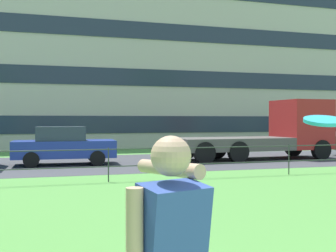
{
  "coord_description": "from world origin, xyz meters",
  "views": [
    {
      "loc": [
        -1.88,
        0.03,
        1.8
      ],
      "look_at": [
        0.29,
        7.26,
        1.69
      ],
      "focal_mm": 45.46,
      "sensor_mm": 36.0,
      "label": 1
    }
  ],
  "objects_px": {
    "apartment_building_background": "(125,63)",
    "car_blue_center": "(64,145)",
    "flatbed_truck_far_right": "(274,133)",
    "frisbee": "(324,121)"
  },
  "relations": [
    {
      "from": "frisbee",
      "to": "apartment_building_background",
      "type": "distance_m",
      "value": 31.21
    },
    {
      "from": "frisbee",
      "to": "apartment_building_background",
      "type": "bearing_deg",
      "value": 81.55
    },
    {
      "from": "frisbee",
      "to": "apartment_building_background",
      "type": "height_order",
      "value": "apartment_building_background"
    },
    {
      "from": "flatbed_truck_far_right",
      "to": "apartment_building_background",
      "type": "relative_size",
      "value": 0.2
    },
    {
      "from": "flatbed_truck_far_right",
      "to": "car_blue_center",
      "type": "bearing_deg",
      "value": 179.65
    },
    {
      "from": "flatbed_truck_far_right",
      "to": "apartment_building_background",
      "type": "bearing_deg",
      "value": 104.57
    },
    {
      "from": "car_blue_center",
      "to": "apartment_building_background",
      "type": "bearing_deg",
      "value": 70.33
    },
    {
      "from": "frisbee",
      "to": "flatbed_truck_far_right",
      "type": "height_order",
      "value": "flatbed_truck_far_right"
    },
    {
      "from": "frisbee",
      "to": "car_blue_center",
      "type": "xyz_separation_m",
      "value": [
        -0.98,
        15.11,
        -1.01
      ]
    },
    {
      "from": "apartment_building_background",
      "to": "car_blue_center",
      "type": "bearing_deg",
      "value": -109.67
    }
  ]
}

